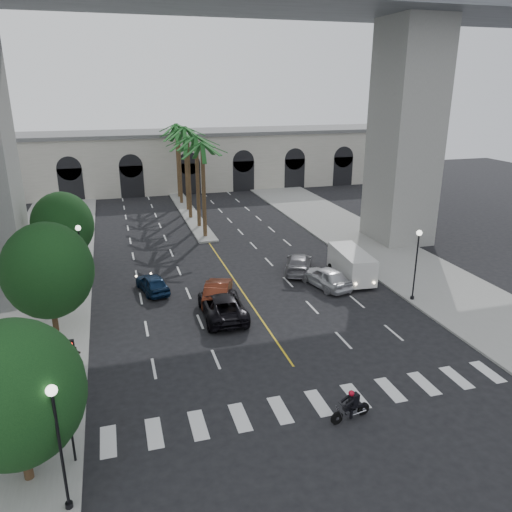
{
  "coord_description": "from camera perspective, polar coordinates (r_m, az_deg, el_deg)",
  "views": [
    {
      "loc": [
        -8.85,
        -20.7,
        14.83
      ],
      "look_at": [
        -1.01,
        6.0,
        5.31
      ],
      "focal_mm": 35.0,
      "sensor_mm": 36.0,
      "label": 1
    }
  ],
  "objects": [
    {
      "name": "car_b",
      "position": [
        36.12,
        -4.37,
        -4.02
      ],
      "size": [
        3.17,
        5.14,
        1.6
      ],
      "primitive_type": "imported",
      "rotation": [
        0.0,
        0.0,
        2.81
      ],
      "color": "#531E10",
      "rests_on": "ground"
    },
    {
      "name": "bridge",
      "position": [
        44.58,
        -0.35,
        23.63
      ],
      "size": [
        75.0,
        13.0,
        26.0
      ],
      "color": "gray",
      "rests_on": "ground"
    },
    {
      "name": "median",
      "position": [
        61.16,
        -7.58,
        4.79
      ],
      "size": [
        2.0,
        24.0,
        0.2
      ],
      "primitive_type": "cube",
      "color": "gray",
      "rests_on": "ground"
    },
    {
      "name": "lamp_post_left_far",
      "position": [
        38.57,
        -19.35,
        0.28
      ],
      "size": [
        0.4,
        0.4,
        5.35
      ],
      "color": "black",
      "rests_on": "ground"
    },
    {
      "name": "traffic_signal_near",
      "position": [
        22.11,
        -20.63,
        -16.35
      ],
      "size": [
        0.25,
        0.18,
        3.65
      ],
      "color": "black",
      "rests_on": "ground"
    },
    {
      "name": "lamp_post_left_near",
      "position": [
        19.69,
        -21.61,
        -18.78
      ],
      "size": [
        0.4,
        0.4,
        5.35
      ],
      "color": "black",
      "rests_on": "ground"
    },
    {
      "name": "street_tree_far",
      "position": [
        44.27,
        -21.24,
        3.3
      ],
      "size": [
        5.04,
        5.04,
        6.68
      ],
      "color": "#382616",
      "rests_on": "ground"
    },
    {
      "name": "pedestrian_a",
      "position": [
        28.21,
        -26.49,
        -12.72
      ],
      "size": [
        0.69,
        0.55,
        1.66
      ],
      "primitive_type": "imported",
      "rotation": [
        0.0,
        0.0,
        0.29
      ],
      "color": "black",
      "rests_on": "sidewalk_left"
    },
    {
      "name": "palm_e",
      "position": [
        65.53,
        -8.88,
        13.74
      ],
      "size": [
        3.2,
        3.2,
        10.4
      ],
      "color": "#47331E",
      "rests_on": "ground"
    },
    {
      "name": "pier_building",
      "position": [
        76.94,
        -9.77,
        10.74
      ],
      "size": [
        71.0,
        10.5,
        8.5
      ],
      "color": "beige",
      "rests_on": "ground"
    },
    {
      "name": "sidewalk_right",
      "position": [
        45.4,
        16.42,
        -0.87
      ],
      "size": [
        8.0,
        100.0,
        0.15
      ],
      "primitive_type": "cube",
      "color": "gray",
      "rests_on": "ground"
    },
    {
      "name": "car_c",
      "position": [
        33.83,
        -3.88,
        -5.61
      ],
      "size": [
        2.92,
        6.0,
        1.64
      ],
      "primitive_type": "imported",
      "rotation": [
        0.0,
        0.0,
        3.11
      ],
      "color": "black",
      "rests_on": "ground"
    },
    {
      "name": "pedestrian_b",
      "position": [
        29.5,
        -20.08,
        -10.53
      ],
      "size": [
        0.77,
        0.61,
        1.52
      ],
      "primitive_type": "imported",
      "rotation": [
        0.0,
        0.0,
        0.05
      ],
      "color": "black",
      "rests_on": "sidewalk_left"
    },
    {
      "name": "palm_a",
      "position": [
        49.83,
        -6.16,
        12.18
      ],
      "size": [
        3.2,
        3.2,
        10.3
      ],
      "color": "#47331E",
      "rests_on": "ground"
    },
    {
      "name": "palm_f",
      "position": [
        69.5,
        -9.11,
        14.24
      ],
      "size": [
        3.2,
        3.2,
        10.7
      ],
      "color": "#47331E",
      "rests_on": "ground"
    },
    {
      "name": "sidewalk_left",
      "position": [
        39.11,
        -24.17,
        -5.03
      ],
      "size": [
        8.0,
        100.0,
        0.15
      ],
      "primitive_type": "cube",
      "color": "gray",
      "rests_on": "ground"
    },
    {
      "name": "lamp_post_right",
      "position": [
        36.99,
        17.86,
        -0.34
      ],
      "size": [
        0.4,
        0.4,
        5.35
      ],
      "color": "black",
      "rests_on": "ground"
    },
    {
      "name": "palm_c",
      "position": [
        57.66,
        -7.84,
        12.84
      ],
      "size": [
        3.2,
        3.2,
        10.1
      ],
      "color": "#47331E",
      "rests_on": "ground"
    },
    {
      "name": "car_e",
      "position": [
        38.47,
        -11.75,
        -3.07
      ],
      "size": [
        2.57,
        4.41,
        1.41
      ],
      "primitive_type": "imported",
      "rotation": [
        0.0,
        0.0,
        3.37
      ],
      "color": "#0D2240",
      "rests_on": "ground"
    },
    {
      "name": "car_d",
      "position": [
        41.88,
        4.89,
        -0.83
      ],
      "size": [
        3.98,
        5.55,
        1.49
      ],
      "primitive_type": "imported",
      "rotation": [
        0.0,
        0.0,
        2.73
      ],
      "color": "slate",
      "rests_on": "ground"
    },
    {
      "name": "street_tree_near",
      "position": [
        21.15,
        -25.9,
        -13.97
      ],
      "size": [
        5.2,
        5.2,
        6.89
      ],
      "color": "#382616",
      "rests_on": "ground"
    },
    {
      "name": "motorcycle_rider",
      "position": [
        24.64,
        10.91,
        -16.48
      ],
      "size": [
        2.15,
        0.64,
        1.56
      ],
      "rotation": [
        0.0,
        0.0,
        0.19
      ],
      "color": "black",
      "rests_on": "ground"
    },
    {
      "name": "car_a",
      "position": [
        38.93,
        7.97,
        -2.39
      ],
      "size": [
        3.03,
        5.13,
        1.64
      ],
      "primitive_type": "imported",
      "rotation": [
        0.0,
        0.0,
        3.38
      ],
      "color": "silver",
      "rests_on": "ground"
    },
    {
      "name": "ground",
      "position": [
        26.96,
        5.86,
        -14.59
      ],
      "size": [
        140.0,
        140.0,
        0.0
      ],
      "primitive_type": "plane",
      "color": "black",
      "rests_on": "ground"
    },
    {
      "name": "cargo_van",
      "position": [
        40.54,
        10.87,
        -0.91
      ],
      "size": [
        2.67,
        5.77,
        2.39
      ],
      "rotation": [
        0.0,
        0.0,
        -0.09
      ],
      "color": "silver",
      "rests_on": "ground"
    },
    {
      "name": "palm_b",
      "position": [
        53.73,
        -6.86,
        12.94
      ],
      "size": [
        3.2,
        3.2,
        10.6
      ],
      "color": "#47331E",
      "rests_on": "ground"
    },
    {
      "name": "traffic_signal_far",
      "position": [
        25.51,
        -20.11,
        -11.27
      ],
      "size": [
        0.25,
        0.18,
        3.65
      ],
      "color": "black",
      "rests_on": "ground"
    },
    {
      "name": "street_tree_mid",
      "position": [
        32.75,
        -22.69,
        -1.55
      ],
      "size": [
        5.44,
        5.44,
        7.21
      ],
      "color": "#382616",
      "rests_on": "ground"
    },
    {
      "name": "palm_d",
      "position": [
        61.58,
        -8.14,
        13.89
      ],
      "size": [
        3.2,
        3.2,
        10.9
      ],
      "color": "#47331E",
      "rests_on": "ground"
    }
  ]
}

